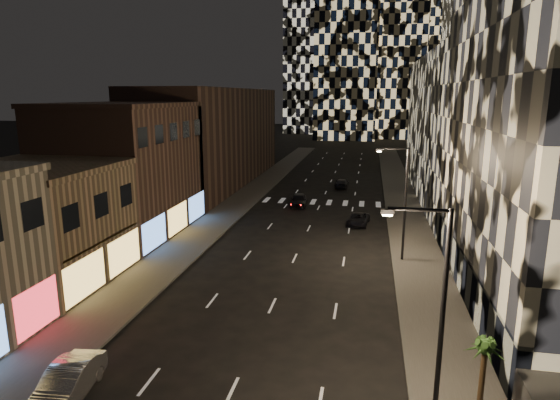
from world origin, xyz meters
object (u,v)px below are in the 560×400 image
at_px(streetlight_far, 402,196).
at_px(car_dark_oncoming, 342,183).
at_px(streetlight_near, 436,307).
at_px(car_dark_rightlane, 358,219).
at_px(palm_tree, 485,353).
at_px(car_silver_parked, 67,384).
at_px(car_dark_midlane, 299,200).

distance_m(streetlight_far, car_dark_oncoming, 30.97).
relative_size(streetlight_far, car_dark_oncoming, 2.07).
height_order(streetlight_near, car_dark_rightlane, streetlight_near).
bearing_deg(streetlight_near, palm_tree, 27.24).
height_order(streetlight_far, car_silver_parked, streetlight_far).
bearing_deg(car_dark_midlane, car_dark_oncoming, 65.33).
bearing_deg(car_dark_midlane, car_dark_rightlane, -50.03).
xyz_separation_m(car_dark_rightlane, palm_tree, (5.67, -29.10, 2.47)).
distance_m(car_dark_midlane, car_dark_oncoming, 13.33).
relative_size(streetlight_near, car_dark_midlane, 2.03).
bearing_deg(car_dark_midlane, palm_tree, -75.95).
bearing_deg(car_dark_oncoming, car_dark_rightlane, 99.40).
bearing_deg(car_silver_parked, palm_tree, -0.21).
xyz_separation_m(streetlight_near, streetlight_far, (0.00, 20.00, 0.00)).
bearing_deg(car_dark_rightlane, car_dark_midlane, 142.48).
bearing_deg(streetlight_near, car_dark_midlane, 106.12).
xyz_separation_m(car_dark_midlane, palm_tree, (12.94, -36.22, 2.31)).
xyz_separation_m(streetlight_far, car_dark_oncoming, (-6.44, 29.92, -4.72)).
bearing_deg(palm_tree, car_dark_oncoming, 99.98).
bearing_deg(car_dark_rightlane, palm_tree, -72.06).
height_order(car_dark_oncoming, car_dark_rightlane, car_dark_oncoming).
relative_size(streetlight_near, car_silver_parked, 1.93).
bearing_deg(car_silver_parked, streetlight_near, -3.42).
relative_size(car_dark_midlane, palm_tree, 1.26).
relative_size(car_silver_parked, car_dark_rightlane, 1.09).
distance_m(streetlight_near, streetlight_far, 20.00).
bearing_deg(streetlight_near, car_dark_rightlane, 96.66).
xyz_separation_m(streetlight_far, car_dark_rightlane, (-3.52, 10.21, -4.76)).
height_order(streetlight_far, car_dark_oncoming, streetlight_far).
bearing_deg(palm_tree, car_dark_midlane, 109.66).
bearing_deg(car_dark_rightlane, car_silver_parked, -103.76).
distance_m(car_silver_parked, car_dark_midlane, 38.46).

